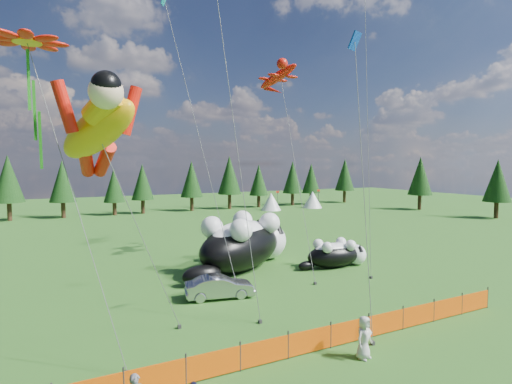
# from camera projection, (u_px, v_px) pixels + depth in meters

# --- Properties ---
(ground) EXTENTS (160.00, 160.00, 0.00)m
(ground) POSITION_uv_depth(u_px,v_px,m) (273.00, 326.00, 18.31)
(ground) COLOR #0D390A
(ground) RESTS_ON ground
(safety_fence) EXTENTS (22.06, 0.06, 1.10)m
(safety_fence) POSITION_uv_depth(u_px,v_px,m) (310.00, 341.00, 15.60)
(safety_fence) COLOR #262626
(safety_fence) RESTS_ON ground
(tree_line) EXTENTS (90.00, 4.00, 8.00)m
(tree_line) POSITION_uv_depth(u_px,v_px,m) (122.00, 187.00, 58.11)
(tree_line) COLOR black
(tree_line) RESTS_ON ground
(festival_tents) EXTENTS (50.00, 3.20, 2.80)m
(festival_tents) POSITION_uv_depth(u_px,v_px,m) (206.00, 205.00, 58.78)
(festival_tents) COLOR white
(festival_tents) RESTS_ON ground
(cat_large) EXTENTS (9.70, 7.50, 3.90)m
(cat_large) POSITION_uv_depth(u_px,v_px,m) (245.00, 242.00, 28.31)
(cat_large) COLOR black
(cat_large) RESTS_ON ground
(cat_small) EXTENTS (5.57, 2.26, 2.01)m
(cat_small) POSITION_uv_depth(u_px,v_px,m) (337.00, 254.00, 28.73)
(cat_small) COLOR black
(cat_small) RESTS_ON ground
(car) EXTENTS (3.98, 2.04, 1.25)m
(car) POSITION_uv_depth(u_px,v_px,m) (220.00, 287.00, 22.05)
(car) COLOR #AAA9AE
(car) RESTS_ON ground
(spectator_e) EXTENTS (0.91, 0.72, 1.64)m
(spectator_e) POSITION_uv_depth(u_px,v_px,m) (364.00, 338.00, 15.17)
(spectator_e) COLOR beige
(spectator_e) RESTS_ON ground
(superhero_kite) EXTENTS (6.40, 6.11, 11.07)m
(superhero_kite) POSITION_uv_depth(u_px,v_px,m) (98.00, 130.00, 14.80)
(superhero_kite) COLOR #E69E0C
(superhero_kite) RESTS_ON ground
(gecko_kite) EXTENTS (4.48, 11.54, 16.67)m
(gecko_kite) POSITION_uv_depth(u_px,v_px,m) (278.00, 77.00, 31.93)
(gecko_kite) COLOR red
(gecko_kite) RESTS_ON ground
(flower_kite) EXTENTS (4.75, 6.02, 13.06)m
(flower_kite) POSITION_uv_depth(u_px,v_px,m) (27.00, 45.00, 15.54)
(flower_kite) COLOR red
(flower_kite) RESTS_ON ground
(diamond_kite_c) EXTENTS (1.76, 3.06, 13.92)m
(diamond_kite_c) POSITION_uv_depth(u_px,v_px,m) (355.00, 50.00, 18.28)
(diamond_kite_c) COLOR #0B3BA8
(diamond_kite_c) RESTS_ON ground
(diamond_kite_d) EXTENTS (2.68, 7.44, 19.71)m
(diamond_kite_d) POSITION_uv_depth(u_px,v_px,m) (168.00, 15.00, 26.54)
(diamond_kite_d) COLOR #0C8C97
(diamond_kite_d) RESTS_ON ground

